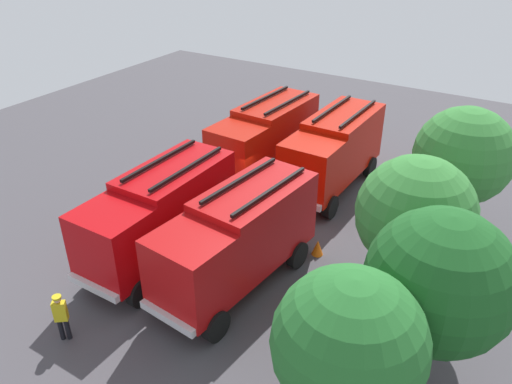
{
  "coord_description": "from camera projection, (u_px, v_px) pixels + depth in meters",
  "views": [
    {
      "loc": [
        16.84,
        10.28,
        12.52
      ],
      "look_at": [
        0.0,
        0.0,
        1.4
      ],
      "focal_mm": 35.35,
      "sensor_mm": 36.0,
      "label": 1
    }
  ],
  "objects": [
    {
      "name": "fire_truck_1",
      "position": [
        160.0,
        212.0,
        19.72
      ],
      "size": [
        7.22,
        2.8,
        3.88
      ],
      "rotation": [
        0.0,
        0.0,
        -0.01
      ],
      "color": "#B0080B",
      "rests_on": "ground"
    },
    {
      "name": "firefighter_1",
      "position": [
        131.0,
        215.0,
        21.72
      ],
      "size": [
        0.45,
        0.48,
        1.75
      ],
      "rotation": [
        0.0,
        0.0,
        0.66
      ],
      "color": "black",
      "rests_on": "ground"
    },
    {
      "name": "traffic_cone_2",
      "position": [
        294.0,
        303.0,
        17.78
      ],
      "size": [
        0.51,
        0.51,
        0.72
      ],
      "primitive_type": "cone",
      "color": "#F2600C",
      "rests_on": "ground"
    },
    {
      "name": "tree_2",
      "position": [
        439.0,
        282.0,
        13.0
      ],
      "size": [
        3.94,
        3.94,
        6.1
      ],
      "color": "brown",
      "rests_on": "ground"
    },
    {
      "name": "fire_truck_0",
      "position": [
        265.0,
        136.0,
        26.33
      ],
      "size": [
        7.32,
        3.08,
        3.88
      ],
      "rotation": [
        0.0,
        0.0,
        -0.06
      ],
      "color": "#AC1407",
      "rests_on": "ground"
    },
    {
      "name": "tree_1",
      "position": [
        415.0,
        214.0,
        16.07
      ],
      "size": [
        3.84,
        3.84,
        5.95
      ],
      "color": "brown",
      "rests_on": "ground"
    },
    {
      "name": "tree_3",
      "position": [
        349.0,
        344.0,
        11.54
      ],
      "size": [
        3.66,
        3.66,
        5.68
      ],
      "color": "brown",
      "rests_on": "ground"
    },
    {
      "name": "firefighter_2",
      "position": [
        61.0,
        315.0,
        16.31
      ],
      "size": [
        0.45,
        0.48,
        1.82
      ],
      "rotation": [
        0.0,
        0.0,
        0.66
      ],
      "color": "black",
      "rests_on": "ground"
    },
    {
      "name": "fire_truck_3",
      "position": [
        237.0,
        236.0,
        18.25
      ],
      "size": [
        7.41,
        3.33,
        3.88
      ],
      "rotation": [
        0.0,
        0.0,
        -0.1
      ],
      "color": "#AB0C0D",
      "rests_on": "ground"
    },
    {
      "name": "traffic_cone_0",
      "position": [
        304.0,
        170.0,
        26.96
      ],
      "size": [
        0.44,
        0.44,
        0.64
      ],
      "primitive_type": "cone",
      "color": "#F2600C",
      "rests_on": "ground"
    },
    {
      "name": "tree_0",
      "position": [
        463.0,
        156.0,
        19.71
      ],
      "size": [
        3.89,
        3.89,
        6.03
      ],
      "color": "brown",
      "rests_on": "ground"
    },
    {
      "name": "traffic_cone_1",
      "position": [
        318.0,
        247.0,
        20.75
      ],
      "size": [
        0.48,
        0.48,
        0.69
      ],
      "primitive_type": "cone",
      "color": "#F2600C",
      "rests_on": "ground"
    },
    {
      "name": "firefighter_0",
      "position": [
        258.0,
        125.0,
        30.65
      ],
      "size": [
        0.48,
        0.42,
        1.81
      ],
      "rotation": [
        0.0,
        0.0,
        1.04
      ],
      "color": "black",
      "rests_on": "ground"
    },
    {
      "name": "ground_plane",
      "position": [
        256.0,
        218.0,
        23.33
      ],
      "size": [
        46.35,
        46.35,
        0.0
      ],
      "primitive_type": "plane",
      "color": "#423F44"
    },
    {
      "name": "fire_truck_2",
      "position": [
        334.0,
        149.0,
        24.88
      ],
      "size": [
        7.25,
        2.87,
        3.88
      ],
      "rotation": [
        0.0,
        0.0,
        -0.02
      ],
      "color": "#B21104",
      "rests_on": "ground"
    }
  ]
}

